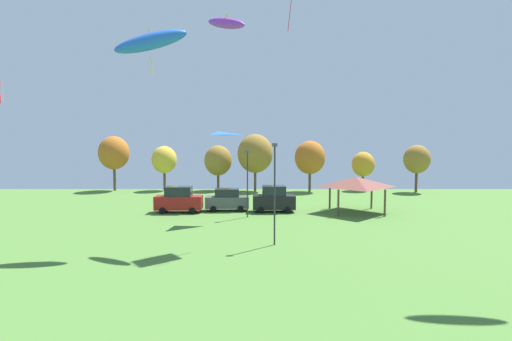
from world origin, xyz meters
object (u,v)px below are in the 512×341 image
object	(u,v)px
treeline_tree_2	(219,161)
treeline_tree_3	(256,154)
light_post_1	(275,189)
kite_flying_6	(218,141)
treeline_tree_1	(165,160)
light_post_0	(248,180)
parked_car_second_from_left	(228,200)
parked_car_third_from_left	(275,199)
treeline_tree_4	(311,158)
parked_car_leftmost	(179,200)
treeline_tree_0	(115,153)
park_pavilion	(357,182)
kite_flying_5	(227,23)
kite_flying_2	(152,41)
treeline_tree_5	(364,164)
treeline_tree_6	(418,159)

from	to	relation	value
treeline_tree_2	treeline_tree_3	xyz separation A→B (m)	(5.36, -1.02, 1.04)
light_post_1	kite_flying_6	bearing A→B (deg)	117.18
treeline_tree_1	treeline_tree_3	bearing A→B (deg)	-4.44
kite_flying_6	light_post_0	bearing A→B (deg)	13.13
treeline_tree_1	parked_car_second_from_left	bearing A→B (deg)	-58.37
parked_car_third_from_left	treeline_tree_1	world-z (taller)	treeline_tree_1
parked_car_third_from_left	treeline_tree_2	bearing A→B (deg)	112.33
parked_car_second_from_left	treeline_tree_4	xyz separation A→B (m)	(10.59, 15.29, 3.69)
treeline_tree_1	treeline_tree_2	world-z (taller)	treeline_tree_2
parked_car_second_from_left	light_post_1	bearing A→B (deg)	-75.16
parked_car_leftmost	treeline_tree_4	size ratio (longest dim) A/B	0.66
treeline_tree_0	treeline_tree_3	world-z (taller)	treeline_tree_3
light_post_1	treeline_tree_0	distance (m)	37.12
park_pavilion	treeline_tree_1	bearing A→B (deg)	142.96
kite_flying_6	treeline_tree_0	size ratio (longest dim) A/B	0.38
parked_car_leftmost	treeline_tree_2	distance (m)	18.09
treeline_tree_1	treeline_tree_2	xyz separation A→B (m)	(7.78, -0.00, -0.12)
parked_car_leftmost	treeline_tree_3	distance (m)	18.79
treeline_tree_0	treeline_tree_2	distance (m)	15.02
treeline_tree_2	treeline_tree_4	world-z (taller)	treeline_tree_4
parked_car_second_from_left	treeline_tree_4	distance (m)	18.96
kite_flying_5	treeline_tree_1	xyz separation A→B (m)	(-11.10, 27.93, -11.29)
kite_flying_2	treeline_tree_5	world-z (taller)	kite_flying_2
kite_flying_2	light_post_1	size ratio (longest dim) A/B	0.75
treeline_tree_0	treeline_tree_3	size ratio (longest dim) A/B	0.97
light_post_0	treeline_tree_6	distance (m)	29.46
parked_car_second_from_left	treeline_tree_1	distance (m)	19.89
light_post_1	treeline_tree_4	distance (m)	29.49
kite_flying_5	light_post_1	world-z (taller)	kite_flying_5
treeline_tree_4	kite_flying_2	bearing A→B (deg)	-118.08
light_post_1	light_post_0	bearing A→B (deg)	101.85
treeline_tree_3	treeline_tree_4	xyz separation A→B (m)	(7.72, -0.39, -0.54)
treeline_tree_3	parked_car_third_from_left	bearing A→B (deg)	-83.19
kite_flying_5	treeline_tree_3	size ratio (longest dim) A/B	0.41
treeline_tree_4	parked_car_third_from_left	bearing A→B (deg)	-109.93
parked_car_second_from_left	parked_car_third_from_left	xyz separation A→B (m)	(4.81, -0.64, 0.16)
kite_flying_6	treeline_tree_5	size ratio (longest dim) A/B	0.54
parked_car_second_from_left	treeline_tree_2	bearing A→B (deg)	95.82
treeline_tree_6	parked_car_leftmost	bearing A→B (deg)	-152.72
kite_flying_5	treeline_tree_1	distance (m)	32.11
parked_car_leftmost	treeline_tree_6	xyz separation A→B (m)	(30.19, 15.57, 3.32)
light_post_1	treeline_tree_5	xyz separation A→B (m)	(14.20, 30.13, -0.17)
parked_car_third_from_left	treeline_tree_0	world-z (taller)	treeline_tree_0
parked_car_leftmost	treeline_tree_5	bearing A→B (deg)	37.33
treeline_tree_2	treeline_tree_4	xyz separation A→B (m)	(13.09, -1.40, 0.50)
parked_car_leftmost	park_pavilion	xyz separation A→B (m)	(17.88, 0.06, 1.80)
parked_car_second_from_left	treeline_tree_6	world-z (taller)	treeline_tree_6
park_pavilion	treeline_tree_1	xyz separation A→B (m)	(-23.36, 17.63, 1.37)
park_pavilion	light_post_1	size ratio (longest dim) A/B	0.81
kite_flying_5	light_post_1	distance (m)	12.48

